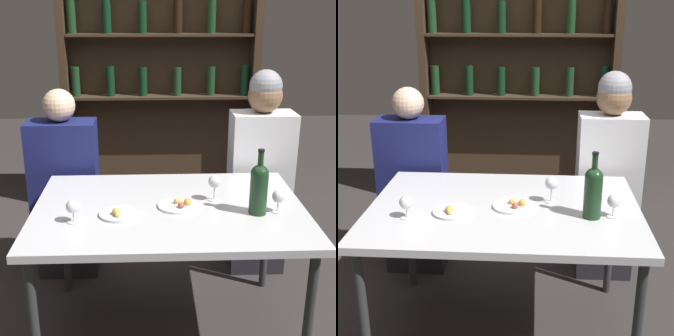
% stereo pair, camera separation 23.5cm
% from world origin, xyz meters
% --- Properties ---
extents(ground_plane, '(10.00, 10.00, 0.00)m').
position_xyz_m(ground_plane, '(0.00, 0.00, 0.00)').
color(ground_plane, '#332D2D').
extents(dining_table, '(1.31, 0.91, 0.72)m').
position_xyz_m(dining_table, '(0.00, 0.00, 0.67)').
color(dining_table, silver).
rests_on(dining_table, ground_plane).
extents(wine_rack_wall, '(1.57, 0.21, 2.18)m').
position_xyz_m(wine_rack_wall, '(-0.00, 1.71, 1.14)').
color(wine_rack_wall, '#38281C').
rests_on(wine_rack_wall, ground_plane).
extents(wine_bottle, '(0.08, 0.08, 0.31)m').
position_xyz_m(wine_bottle, '(0.41, -0.09, 0.86)').
color(wine_bottle, '#19381E').
rests_on(wine_bottle, dining_table).
extents(wine_glass_0, '(0.06, 0.06, 0.11)m').
position_xyz_m(wine_glass_0, '(0.51, -0.08, 0.80)').
color(wine_glass_0, silver).
rests_on(wine_glass_0, dining_table).
extents(wine_glass_1, '(0.06, 0.06, 0.13)m').
position_xyz_m(wine_glass_1, '(0.23, 0.07, 0.82)').
color(wine_glass_1, silver).
rests_on(wine_glass_1, dining_table).
extents(wine_glass_2, '(0.06, 0.06, 0.11)m').
position_xyz_m(wine_glass_2, '(-0.44, -0.16, 0.80)').
color(wine_glass_2, silver).
rests_on(wine_glass_2, dining_table).
extents(food_plate_0, '(0.19, 0.19, 0.04)m').
position_xyz_m(food_plate_0, '(0.05, -0.01, 0.73)').
color(food_plate_0, white).
rests_on(food_plate_0, dining_table).
extents(food_plate_1, '(0.19, 0.19, 0.04)m').
position_xyz_m(food_plate_1, '(-0.24, -0.09, 0.73)').
color(food_plate_1, silver).
rests_on(food_plate_1, dining_table).
extents(seated_person_left, '(0.41, 0.22, 1.19)m').
position_xyz_m(seated_person_left, '(-0.62, 0.62, 0.56)').
color(seated_person_left, '#26262B').
rests_on(seated_person_left, ground_plane).
extents(seated_person_right, '(0.38, 0.22, 1.30)m').
position_xyz_m(seated_person_right, '(0.59, 0.62, 0.64)').
color(seated_person_right, '#26262B').
rests_on(seated_person_right, ground_plane).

